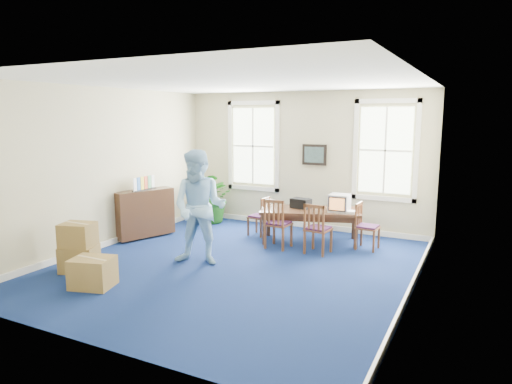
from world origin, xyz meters
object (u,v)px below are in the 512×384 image
at_px(conference_table, 310,226).
at_px(potted_plant, 213,197).
at_px(man, 200,208).
at_px(cardboard_boxes, 93,246).
at_px(crt_tv, 339,203).
at_px(credenza, 145,215).
at_px(chair_near_left, 278,223).

xyz_separation_m(conference_table, potted_plant, (-2.76, 0.58, 0.29)).
xyz_separation_m(man, potted_plant, (-1.49, 2.83, -0.39)).
relative_size(conference_table, cardboard_boxes, 1.32).
xyz_separation_m(crt_tv, man, (-1.87, -2.30, 0.15)).
bearing_deg(crt_tv, conference_table, -177.24).
distance_m(crt_tv, man, 2.97).
distance_m(crt_tv, credenza, 4.19).
distance_m(conference_table, credenza, 3.59).
bearing_deg(man, crt_tv, 37.09).
height_order(conference_table, cardboard_boxes, cardboard_boxes).
relative_size(chair_near_left, cardboard_boxes, 0.66).
distance_m(conference_table, crt_tv, 0.81).
height_order(crt_tv, credenza, crt_tv).
distance_m(chair_near_left, potted_plant, 2.67).
xyz_separation_m(potted_plant, cardboard_boxes, (0.08, -4.00, -0.20)).
bearing_deg(man, potted_plant, 103.98).
xyz_separation_m(conference_table, credenza, (-3.34, -1.31, 0.16)).
xyz_separation_m(conference_table, cardboard_boxes, (-2.68, -3.42, 0.09)).
bearing_deg(crt_tv, chair_near_left, -145.61).
bearing_deg(man, credenza, 141.63).
xyz_separation_m(conference_table, crt_tv, (0.61, 0.05, 0.53)).
bearing_deg(cardboard_boxes, conference_table, 51.91).
height_order(conference_table, credenza, credenza).
xyz_separation_m(chair_near_left, cardboard_boxes, (-2.26, -2.72, -0.07)).
distance_m(man, cardboard_boxes, 1.92).
bearing_deg(conference_table, potted_plant, 149.85).
height_order(chair_near_left, cardboard_boxes, chair_near_left).
bearing_deg(crt_tv, man, -130.74).
bearing_deg(man, conference_table, 46.93).
xyz_separation_m(man, credenza, (-2.08, 0.95, -0.52)).
bearing_deg(conference_table, cardboard_boxes, -146.36).
bearing_deg(credenza, crt_tv, 39.61).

